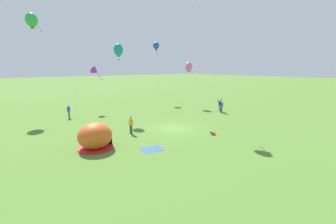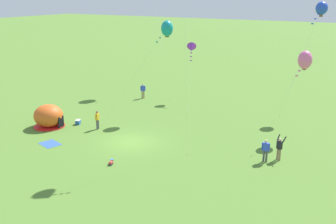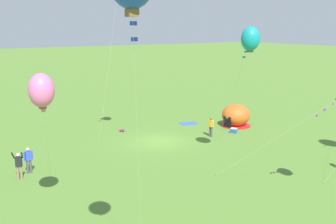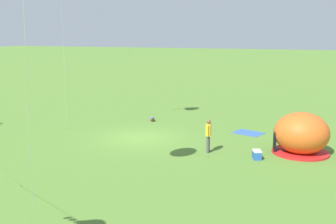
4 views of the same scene
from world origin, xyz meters
TOP-DOWN VIEW (x-y plane):
  - ground_plane at (0.00, 0.00)m, footprint 300.00×300.00m
  - popup_tent at (-8.80, -0.55)m, footprint 2.81×2.81m
  - picnic_blanket at (-5.51, -3.67)m, footprint 1.99×1.71m
  - cooler_box at (-6.98, 1.28)m, footprint 0.55×0.63m
  - toddler_crawling at (1.29, -4.32)m, footprint 0.36×0.55m
  - person_far_back at (-6.92, 12.28)m, footprint 0.45×0.44m
  - person_flying_kite at (11.55, 2.50)m, footprint 0.72×0.63m
  - person_strolling at (10.78, 1.64)m, footprint 0.59×0.28m
  - person_watching_sky at (-4.48, 1.15)m, footprint 0.30×0.58m
  - kite_green at (-8.90, 17.98)m, footprint 5.87×5.83m
  - kite_blue at (11.05, 17.18)m, footprint 2.86×4.54m
  - kite_purple at (-1.99, 14.87)m, footprint 3.66×7.21m
  - kite_pink at (11.50, 9.03)m, footprint 2.52×7.52m
  - kite_teal at (-1.50, 8.56)m, footprint 3.83×7.22m

SIDE VIEW (x-z plane):
  - ground_plane at x=0.00m, z-range 0.00..0.00m
  - picnic_blanket at x=-5.51m, z-range 0.00..0.01m
  - toddler_crawling at x=1.29m, z-range 0.02..0.34m
  - cooler_box at x=-6.98m, z-range 0.00..0.44m
  - person_far_back at x=-6.92m, z-range 0.10..1.82m
  - person_strolling at x=10.78m, z-range 0.10..1.82m
  - person_watching_sky at x=-4.48m, z-range 0.10..1.82m
  - popup_tent at x=-8.80m, z-range -0.05..2.05m
  - person_flying_kite at x=11.55m, z-range 0.05..1.94m
  - kite_purple at x=-1.99m, z-range 2.58..9.10m
  - kite_pink at x=11.50m, z-range 2.86..10.14m
  - kite_teal at x=-1.50m, z-range 3.88..13.20m
  - kite_blue at x=11.05m, z-range 4.86..15.92m
  - kite_green at x=-8.90m, z-range 5.79..19.23m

